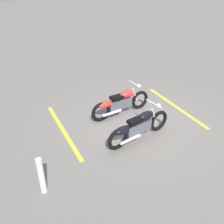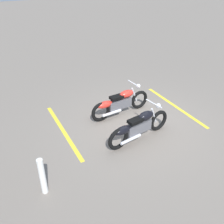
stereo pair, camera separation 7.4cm
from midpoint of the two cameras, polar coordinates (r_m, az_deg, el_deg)
The scene contains 6 objects.
ground_plane at distance 8.39m, azimuth 5.25°, elevation -2.52°, with size 60.00×60.00×0.00m, color slate.
motorcycle_bright_foreground at distance 8.58m, azimuth 1.42°, elevation 2.06°, with size 2.22×0.67×1.04m.
motorcycle_dark_foreground at distance 7.43m, azimuth 5.53°, elevation -3.16°, with size 2.20×0.76×1.04m.
bollard_post at distance 6.06m, azimuth -15.45°, elevation -13.55°, with size 0.14×0.14×0.96m, color white.
parking_stripe_near at distance 9.57m, azimuth 13.58°, elevation 1.25°, with size 3.20×0.12×0.01m, color yellow.
parking_stripe_mid at distance 8.16m, azimuth -10.95°, elevation -4.09°, with size 3.20×0.12×0.01m, color yellow.
Camera 2 is at (3.61, 6.01, 4.62)m, focal length 41.45 mm.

